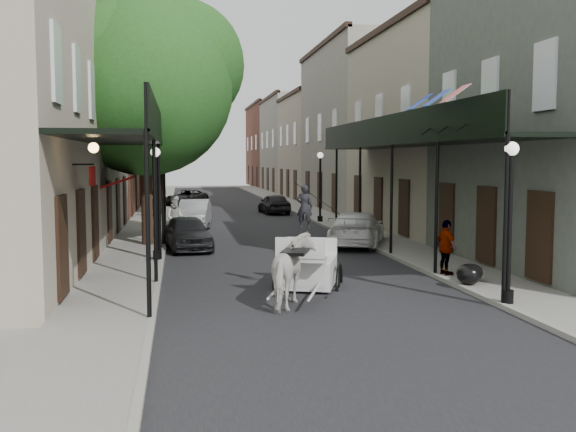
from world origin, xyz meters
name	(u,v)px	position (x,y,z in m)	size (l,w,h in m)	color
ground	(316,296)	(0.00, 0.00, 0.00)	(140.00, 140.00, 0.00)	gray
road	(241,221)	(0.00, 20.00, 0.01)	(8.00, 90.00, 0.01)	black
sidewalk_left	(149,222)	(-5.00, 20.00, 0.06)	(2.20, 90.00, 0.12)	gray
sidewalk_right	(328,219)	(5.00, 20.00, 0.06)	(2.20, 90.00, 0.12)	gray
building_row_left	(100,133)	(-8.60, 30.00, 5.25)	(5.00, 80.00, 10.50)	#9F937F
building_row_right	(345,135)	(8.60, 30.00, 5.25)	(5.00, 80.00, 10.50)	gray
gallery_left	(136,141)	(-4.79, 6.98, 4.05)	(2.20, 18.05, 4.88)	black
gallery_right	(404,142)	(4.79, 6.98, 4.05)	(2.20, 18.05, 4.88)	black
tree_near	(155,81)	(-4.20, 10.18, 6.49)	(7.31, 6.80, 9.63)	#382619
tree_far	(163,120)	(-4.25, 24.18, 5.84)	(6.45, 6.00, 8.61)	#382619
lamppost_right_near	(510,220)	(4.10, -2.00, 2.05)	(0.32, 0.32, 3.71)	black
lamppost_left	(156,202)	(-4.10, 6.00, 2.05)	(0.32, 0.32, 3.71)	black
lamppost_right_far	(320,186)	(4.10, 18.00, 2.05)	(0.32, 0.32, 3.71)	black
horse	(294,271)	(-0.73, -1.00, 0.84)	(0.91, 1.99, 1.68)	silver
carriage	(309,245)	(0.13, 1.47, 1.09)	(2.26, 2.80, 2.81)	black
pedestrian_walking	(176,219)	(-3.50, 11.74, 0.96)	(0.93, 0.73, 1.92)	beige
pedestrian_sidewalk_left	(154,203)	(-4.81, 22.60, 0.90)	(1.01, 0.58, 1.56)	gray
pedestrian_sidewalk_right	(446,247)	(4.20, 1.71, 0.91)	(0.93, 0.39, 1.58)	gray
car_left_near	(188,233)	(-3.06, 9.00, 0.66)	(1.55, 3.86, 1.31)	black
car_left_mid	(194,213)	(-2.60, 17.59, 0.69)	(1.46, 4.18, 1.38)	#95969A
car_left_far	(187,198)	(-2.82, 32.28, 0.62)	(2.07, 4.48, 1.25)	black
car_right_near	(357,229)	(3.60, 9.00, 0.69)	(1.92, 4.72, 1.37)	white
car_right_far	(274,204)	(2.60, 24.75, 0.65)	(1.52, 3.79, 1.29)	black
trash_bags	(470,274)	(4.32, 0.38, 0.38)	(0.92, 1.07, 0.56)	black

